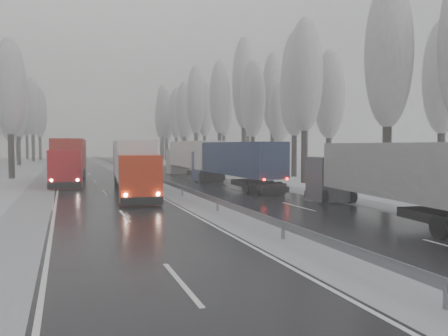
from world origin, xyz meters
TOP-DOWN VIEW (x-y plane):
  - ground at (0.00, 0.00)m, footprint 260.00×260.00m
  - carriageway_right at (5.25, 30.00)m, footprint 7.50×200.00m
  - carriageway_left at (-5.25, 30.00)m, footprint 7.50×200.00m
  - median_slush at (0.00, 30.00)m, footprint 3.00×200.00m
  - shoulder_right at (10.20, 30.00)m, footprint 2.40×200.00m
  - shoulder_left at (-10.20, 30.00)m, footprint 2.40×200.00m
  - median_guardrail at (0.00, 29.99)m, footprint 0.12×200.00m
  - tree_16 at (15.04, 15.67)m, footprint 3.60×3.60m
  - tree_17 at (24.68, 19.67)m, footprint 3.60×3.60m
  - tree_18 at (14.51, 27.03)m, footprint 3.60×3.60m
  - tree_19 at (20.02, 31.03)m, footprint 3.60×3.60m
  - tree_20 at (17.90, 35.17)m, footprint 3.60×3.60m
  - tree_21 at (20.12, 39.17)m, footprint 3.60×3.60m
  - tree_22 at (17.02, 45.60)m, footprint 3.60×3.60m
  - tree_23 at (23.31, 49.60)m, footprint 3.60×3.60m
  - tree_24 at (17.90, 51.02)m, footprint 3.60×3.60m
  - tree_25 at (24.81, 55.02)m, footprint 3.60×3.60m
  - tree_26 at (17.56, 61.27)m, footprint 3.60×3.60m
  - tree_27 at (24.72, 65.27)m, footprint 3.60×3.60m
  - tree_28 at (16.34, 71.95)m, footprint 3.60×3.60m
  - tree_29 at (23.71, 75.95)m, footprint 3.60×3.60m
  - tree_30 at (16.56, 81.70)m, footprint 3.60×3.60m
  - tree_31 at (22.48, 85.70)m, footprint 3.60×3.60m
  - tree_32 at (16.63, 89.21)m, footprint 3.60×3.60m
  - tree_33 at (19.77, 93.21)m, footprint 3.60×3.60m
  - tree_34 at (15.73, 96.32)m, footprint 3.60×3.60m
  - tree_35 at (24.94, 100.32)m, footprint 3.60×3.60m
  - tree_36 at (17.04, 106.16)m, footprint 3.60×3.60m
  - tree_37 at (24.02, 110.16)m, footprint 3.60×3.60m
  - tree_38 at (18.73, 116.73)m, footprint 3.60×3.60m
  - tree_39 at (21.55, 120.73)m, footprint 3.60×3.60m
  - tree_62 at (-13.94, 43.73)m, footprint 3.60×3.60m
  - tree_68 at (-16.58, 69.11)m, footprint 3.60×3.60m
  - tree_70 at (-16.33, 79.19)m, footprint 3.60×3.60m
  - tree_72 at (-18.93, 88.54)m, footprint 3.60×3.60m
  - tree_74 at (-15.07, 99.33)m, footprint 3.60×3.60m
  - tree_76 at (-14.05, 108.72)m, footprint 3.60×3.60m
  - tree_77 at (-19.66, 112.72)m, footprint 3.60×3.60m
  - tree_78 at (-17.56, 115.31)m, footprint 3.60×3.60m
  - tree_79 at (-20.33, 119.31)m, footprint 3.60×3.60m
  - truck_grey_tarp at (7.62, 6.67)m, footprint 4.15×15.45m
  - truck_blue_box at (5.81, 24.50)m, footprint 3.15×15.94m
  - truck_cream_box at (5.59, 36.83)m, footprint 2.66×16.59m
  - box_truck_distant at (2.61, 80.77)m, footprint 2.86×7.00m
  - truck_red_white at (-3.26, 22.58)m, footprint 3.79×16.27m
  - truck_red_red at (-7.71, 34.88)m, footprint 3.84×17.29m

SIDE VIEW (x-z plane):
  - ground at x=0.00m, z-range 0.00..0.00m
  - carriageway_right at x=5.25m, z-range 0.00..0.03m
  - carriageway_left at x=-5.25m, z-range 0.00..0.03m
  - median_slush at x=0.00m, z-range 0.00..0.04m
  - shoulder_right at x=10.20m, z-range 0.00..0.04m
  - shoulder_left at x=-10.20m, z-range 0.00..0.04m
  - median_guardrail at x=0.00m, z-range 0.22..0.98m
  - box_truck_distant at x=2.61m, z-range 0.02..2.56m
  - truck_grey_tarp at x=7.62m, z-range 0.33..4.26m
  - truck_blue_box at x=5.81m, z-range 0.34..4.41m
  - truck_red_white at x=-3.26m, z-range 0.35..4.49m
  - truck_cream_box at x=5.59m, z-range 0.36..4.60m
  - truck_red_red at x=-7.71m, z-range 0.37..4.77m
  - tree_23 at x=23.31m, z-range 1.99..15.54m
  - tree_77 at x=-19.66m, z-range 2.10..16.42m
  - tree_33 at x=19.77m, z-range 2.10..16.42m
  - tree_19 at x=20.02m, z-range 2.13..16.70m
  - tree_72 at x=-18.93m, z-range 2.21..17.31m
  - tree_17 at x=24.68m, z-range 2.27..17.80m
  - tree_20 at x=17.90m, z-range 2.29..18.00m
  - tree_22 at x=17.02m, z-range 2.31..18.17m
  - tree_62 at x=-13.94m, z-range 2.34..18.38m
  - tree_39 at x=21.55m, z-range 2.36..18.54m
  - tree_37 at x=24.02m, z-range 2.38..18.75m
  - tree_16 at x=15.04m, z-range 2.40..18.93m
  - tree_18 at x=14.51m, z-range 2.41..18.99m
  - tree_68 at x=-16.58m, z-range 2.42..19.07m
  - tree_79 at x=-20.33m, z-range 2.48..19.54m
  - tree_70 at x=-16.33m, z-range 2.48..19.57m
  - tree_32 at x=16.63m, z-range 2.51..19.85m
  - tree_27 at x=24.72m, z-range 2.55..20.17m
  - tree_34 at x=15.73m, z-range 2.55..20.19m
  - tree_30 at x=16.56m, z-range 2.59..20.45m
  - tree_38 at x=18.73m, z-range 2.60..20.58m
  - tree_29 at x=23.71m, z-range 2.62..20.73m
  - tree_35 at x=24.94m, z-range 2.64..20.89m
  - tree_76 at x=-14.05m, z-range 2.68..21.23m
  - tree_31 at x=22.48m, z-range 2.68..21.26m
  - tree_21 at x=20.12m, z-range 2.69..21.31m
  - tree_26 at x=17.56m, z-range 2.71..21.49m
  - tree_25 at x=24.81m, z-range 2.80..22.24m
  - tree_78 at x=-17.56m, z-range 2.81..22.37m
  - tree_28 at x=16.34m, z-range 2.82..22.45m
  - tree_74 at x=-15.07m, z-range 2.83..22.52m
  - tree_36 at x=17.04m, z-range 2.91..23.13m
  - tree_24 at x=17.90m, z-range 2.94..23.43m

